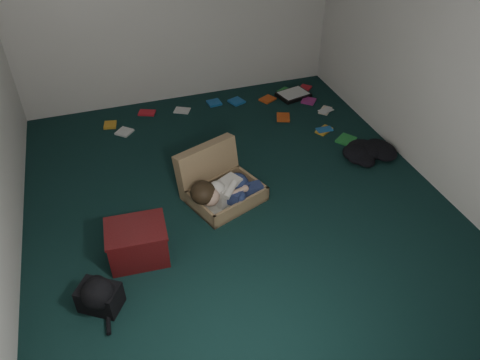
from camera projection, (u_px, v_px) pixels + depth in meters
floor at (235, 199)px, 4.66m from camera, size 4.50×4.50×0.00m
wall_front at (383, 284)px, 2.18m from camera, size 4.50×0.00×4.50m
wall_right at (438, 48)px, 4.35m from camera, size 0.00×4.50×4.50m
suitcase at (219, 183)px, 4.62m from camera, size 0.86×0.85×0.50m
person at (225, 190)px, 4.46m from camera, size 0.75×0.38×0.31m
maroon_bin at (138, 243)px, 3.94m from camera, size 0.53×0.43×0.34m
backpack at (100, 297)px, 3.58m from camera, size 0.49×0.47×0.23m
clothing_pile at (370, 152)px, 5.16m from camera, size 0.55×0.48×0.15m
paper_tray at (293, 95)px, 6.31m from camera, size 0.46×0.39×0.06m
book_scatter at (248, 111)px, 6.01m from camera, size 2.87×1.60×0.02m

